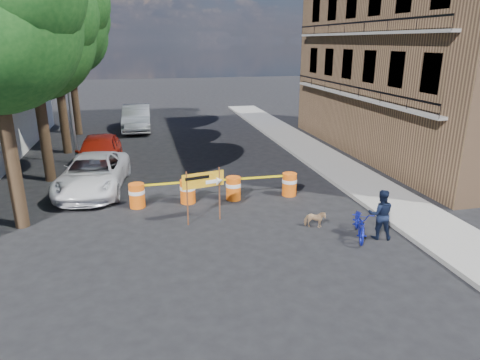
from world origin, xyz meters
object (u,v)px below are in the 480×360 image
bicycle (361,210)px  sedan_silver (137,118)px  dog (315,219)px  barrel_far_left (137,195)px  pedestrian (381,214)px  sedan_red (99,152)px  detour_sign (209,183)px  barrel_mid_right (233,188)px  barrel_far_right (289,184)px  suv_white (93,174)px  barrel_mid_left (188,191)px

bicycle → sedan_silver: (-6.69, 18.65, -0.05)m
dog → barrel_far_left: bearing=80.9°
bicycle → sedan_silver: bearing=130.9°
pedestrian → dog: size_ratio=2.30×
sedan_red → barrel_far_left: bearing=-71.3°
barrel_far_left → sedan_red: sedan_red is taller
detour_sign → sedan_red: size_ratio=0.38×
barrel_mid_right → dog: bearing=-57.1°
sedan_silver → bicycle: bearing=-68.8°
detour_sign → pedestrian: size_ratio=1.18×
dog → sedan_red: (-7.33, 8.56, 0.53)m
dog → barrel_far_right: bearing=16.3°
detour_sign → suv_white: 5.84m
dog → pedestrian: bearing=-105.2°
barrel_mid_right → barrel_far_right: 2.25m
barrel_mid_left → barrel_far_right: 3.98m
barrel_far_right → sedan_silver: (-5.81, 14.59, 0.37)m
detour_sign → sedan_silver: (-2.34, 16.41, -0.51)m
bicycle → dog: bicycle is taller
sedan_red → bicycle: bearing=-47.3°
suv_white → sedan_silver: bearing=88.0°
sedan_silver → barrel_mid_left: bearing=-81.3°
detour_sign → bicycle: bearing=-39.0°
pedestrian → bicycle: (-0.55, 0.21, 0.11)m
suv_white → barrel_far_left: bearing=-47.2°
barrel_mid_left → suv_white: bearing=147.9°
bicycle → detour_sign: bearing=173.9°
bicycle → suv_white: bicycle is taller
barrel_far_right → bicycle: bicycle is taller
bicycle → suv_white: 10.56m
barrel_far_left → dog: (5.63, -3.15, -0.18)m
barrel_far_left → barrel_mid_right: size_ratio=1.00×
dog → sedan_red: sedan_red is taller
pedestrian → sedan_silver: 20.20m
barrel_far_left → pedestrian: pedestrian is taller
bicycle → dog: (-1.09, 0.95, -0.61)m
barrel_far_left → bicycle: bicycle is taller
pedestrian → sedan_silver: bearing=-50.0°
suv_white → detour_sign: bearing=-39.5°
detour_sign → sedan_red: (-4.07, 7.27, -0.53)m
barrel_mid_left → barrel_mid_right: same height
detour_sign → sedan_silver: 16.59m
barrel_far_right → pedestrian: size_ratio=0.57×
barrel_mid_right → barrel_far_right: same height
suv_white → bicycle: bearing=-31.1°
pedestrian → bicycle: bearing=-1.9°
barrel_mid_left → suv_white: (-3.56, 2.23, 0.25)m
barrel_far_left → pedestrian: size_ratio=0.57×
barrel_mid_right → barrel_mid_left: bearing=178.3°
barrel_far_left → dog: barrel_far_left is taller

